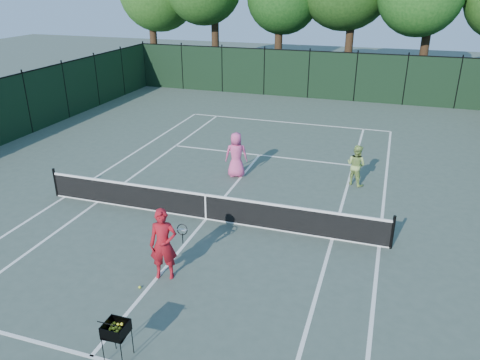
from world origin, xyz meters
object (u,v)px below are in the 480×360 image
(coach, at_px, (163,244))
(player_pink, at_px, (236,155))
(ball_hopper, at_px, (116,329))
(loose_ball_midcourt, at_px, (140,287))
(player_green, at_px, (356,165))

(coach, relative_size, player_pink, 1.09)
(ball_hopper, bearing_deg, loose_ball_midcourt, 104.38)
(coach, bearing_deg, player_pink, 76.11)
(player_pink, bearing_deg, loose_ball_midcourt, 73.58)
(player_green, bearing_deg, coach, 88.71)
(player_green, relative_size, loose_ball_midcourt, 23.21)
(player_pink, relative_size, ball_hopper, 2.01)
(ball_hopper, xyz_separation_m, loose_ball_midcourt, (-0.79, 2.25, -0.72))
(player_pink, distance_m, player_green, 4.60)
(player_pink, distance_m, loose_ball_midcourt, 7.82)
(player_pink, xyz_separation_m, ball_hopper, (0.80, -10.02, -0.15))
(ball_hopper, bearing_deg, player_green, 65.69)
(coach, xyz_separation_m, player_pink, (-0.41, 7.10, -0.08))
(coach, distance_m, loose_ball_midcourt, 1.23)
(player_pink, height_order, player_green, player_pink)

